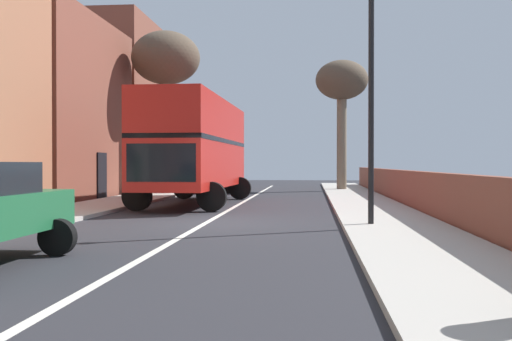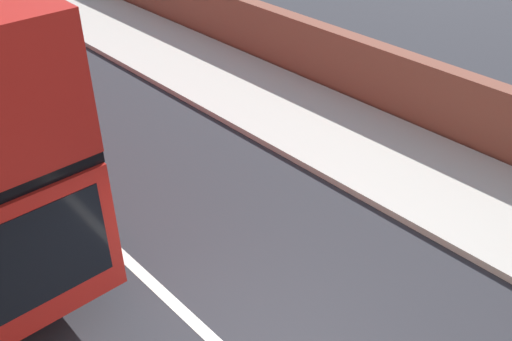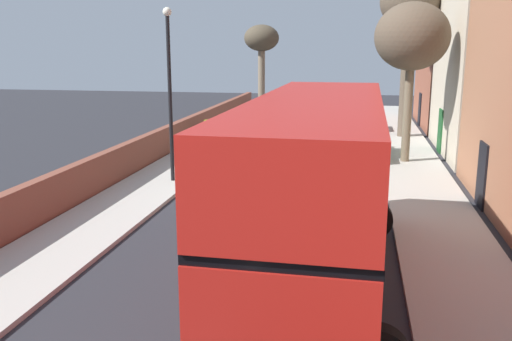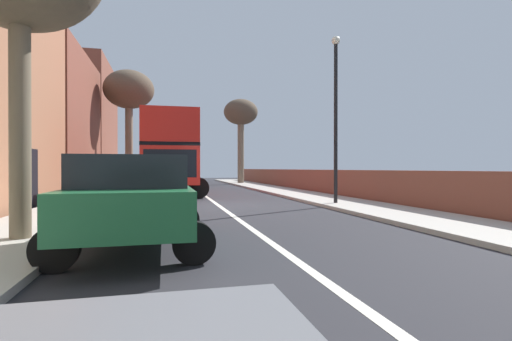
# 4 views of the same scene
# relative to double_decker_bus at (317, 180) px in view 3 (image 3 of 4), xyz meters

# --- Properties ---
(ground_plane) EXTENTS (84.00, 84.00, 0.00)m
(ground_plane) POSITION_rel_double_decker_bus_xyz_m (1.70, -6.96, -2.35)
(ground_plane) COLOR #28282D
(road_centre_line) EXTENTS (0.16, 54.00, 0.01)m
(road_centre_line) POSITION_rel_double_decker_bus_xyz_m (1.70, -6.96, -2.35)
(road_centre_line) COLOR silver
(road_centre_line) RESTS_ON ground
(sidewalk_left) EXTENTS (2.60, 60.00, 0.12)m
(sidewalk_left) POSITION_rel_double_decker_bus_xyz_m (-3.20, -6.96, -2.29)
(sidewalk_left) COLOR #B2ADA3
(sidewalk_left) RESTS_ON ground
(sidewalk_right) EXTENTS (2.60, 60.00, 0.12)m
(sidewalk_right) POSITION_rel_double_decker_bus_xyz_m (6.60, -6.96, -2.29)
(sidewalk_right) COLOR #B2ADA3
(sidewalk_right) RESTS_ON ground
(boundary_wall_right) EXTENTS (0.36, 54.00, 1.35)m
(boundary_wall_right) POSITION_rel_double_decker_bus_xyz_m (8.15, -6.96, -1.68)
(boundary_wall_right) COLOR brown
(boundary_wall_right) RESTS_ON ground
(double_decker_bus) EXTENTS (3.69, 10.16, 4.06)m
(double_decker_bus) POSITION_rel_double_decker_bus_xyz_m (0.00, 0.00, 0.00)
(double_decker_bus) COLOR red
(double_decker_bus) RESTS_ON ground
(parked_car_grey_left_1) EXTENTS (2.51, 4.14, 1.53)m
(parked_car_grey_left_1) POSITION_rel_double_decker_bus_xyz_m (-0.80, -22.31, -1.46)
(parked_car_grey_left_1) COLOR slate
(parked_car_grey_left_1) RESTS_ON ground
(parked_car_green_left_2) EXTENTS (2.54, 4.31, 1.63)m
(parked_car_green_left_2) POSITION_rel_double_decker_bus_xyz_m (-0.80, -14.42, -1.42)
(parked_car_green_left_2) COLOR #1E6038
(parked_car_green_left_2) RESTS_ON ground
(street_tree_left_0) EXTENTS (3.15, 3.15, 6.79)m
(street_tree_left_0) POSITION_rel_double_decker_bus_xyz_m (-2.91, -13.46, 3.06)
(street_tree_left_0) COLOR brown
(street_tree_left_0) RESTS_ON sidewalk_left
(street_tree_right_3) EXTENTS (2.54, 2.54, 6.50)m
(street_tree_right_3) POSITION_rel_double_decker_bus_xyz_m (6.33, -29.42, 3.02)
(street_tree_right_3) COLOR #7A6B56
(street_tree_right_3) RESTS_ON sidewalk_right
(street_tree_left_4) EXTENTS (3.25, 3.25, 8.84)m
(street_tree_left_4) POSITION_rel_double_decker_bus_xyz_m (-3.34, -20.57, 4.79)
(street_tree_left_4) COLOR brown
(street_tree_left_4) RESTS_ON sidewalk_left
(lamppost_right) EXTENTS (0.32, 0.32, 6.31)m
(lamppost_right) POSITION_rel_double_decker_bus_xyz_m (6.00, -8.15, 1.45)
(lamppost_right) COLOR black
(lamppost_right) RESTS_ON sidewalk_right
(litter_bin_right) EXTENTS (0.55, 0.55, 1.12)m
(litter_bin_right) POSITION_rel_double_decker_bus_xyz_m (7.00, -17.05, -1.67)
(litter_bin_right) COLOR black
(litter_bin_right) RESTS_ON sidewalk_right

